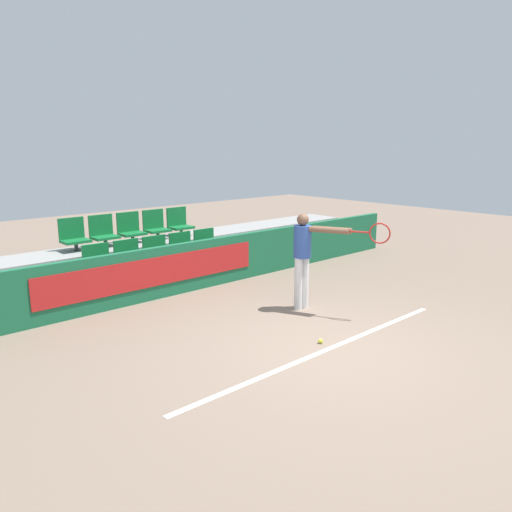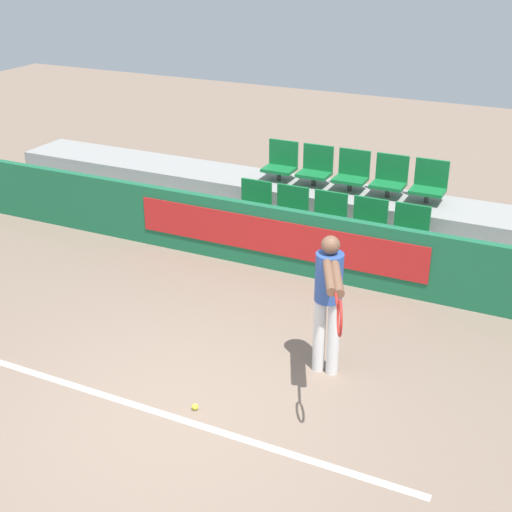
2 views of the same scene
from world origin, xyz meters
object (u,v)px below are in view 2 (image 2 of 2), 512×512
Objects in this scene: stadium_chair_1 at (290,209)px; stadium_chair_7 at (352,172)px; stadium_chair_3 at (368,223)px; tennis_player at (329,295)px; tennis_ball at (195,407)px; stadium_chair_6 at (316,167)px; stadium_chair_9 at (429,183)px; stadium_chair_0 at (254,203)px; stadium_chair_4 at (410,230)px; stadium_chair_8 at (390,178)px; stadium_chair_5 at (281,162)px; stadium_chair_2 at (328,216)px.

stadium_chair_7 is at bearing 59.31° from stadium_chair_1.
stadium_chair_3 is 1.00× the size of stadium_chair_7.
tennis_player is 23.94× the size of tennis_ball.
stadium_chair_6 and stadium_chair_9 have the same top height.
tennis_ball is at bearing -72.19° from stadium_chair_0.
stadium_chair_6 is at bearing 90.00° from stadium_chair_1.
stadium_chair_4 is 1.00× the size of stadium_chair_9.
tennis_player is at bearing -52.07° from stadium_chair_0.
stadium_chair_5 is at bearing 180.00° from stadium_chair_8.
stadium_chair_5 is 1.00× the size of stadium_chair_9.
stadium_chair_6 is at bearing 89.03° from tennis_player.
stadium_chair_7 is at bearing 91.23° from tennis_ball.
stadium_chair_1 is at bearing -150.68° from stadium_chair_9.
stadium_chair_1 is 1.20m from stadium_chair_7.
stadium_chair_2 is at bearing 180.00° from stadium_chair_3.
stadium_chair_9 reaches higher than stadium_chair_2.
stadium_chair_4 is at bearing -59.31° from stadium_chair_8.
stadium_chair_9 is 0.38× the size of tennis_player.
stadium_chair_5 is at bearing 157.16° from stadium_chair_4.
stadium_chair_3 is at bearing 180.00° from stadium_chair_4.
stadium_chair_3 and stadium_chair_4 have the same top height.
stadium_chair_4 is (2.35, 0.00, 0.00)m from stadium_chair_0.
stadium_chair_0 is at bearing 107.81° from tennis_ball.
stadium_chair_8 reaches higher than stadium_chair_4.
stadium_chair_2 is 9.21× the size of tennis_ball.
stadium_chair_0 is 1.58m from stadium_chair_7.
stadium_chair_1 is 1.17m from stadium_chair_3.
stadium_chair_8 is 5.09m from tennis_ball.
stadium_chair_5 is at bearing 180.00° from stadium_chair_7.
stadium_chair_0 is at bearing -139.89° from stadium_chair_7.
stadium_chair_4 is 2.05m from stadium_chair_6.
tennis_player is (1.06, -3.85, -0.02)m from stadium_chair_7.
stadium_chair_4 is 9.21× the size of tennis_ball.
stadium_chair_3 is at bearing -120.69° from stadium_chair_9.
stadium_chair_7 is (1.17, 0.99, 0.36)m from stadium_chair_0.
stadium_chair_7 reaches higher than tennis_ball.
stadium_chair_2 is 1.17m from stadium_chair_4.
stadium_chair_2 is at bearing -139.89° from stadium_chair_9.
stadium_chair_1 is at bearing 0.00° from stadium_chair_0.
stadium_chair_8 is at bearing 120.69° from stadium_chair_4.
stadium_chair_5 is (-0.59, 0.99, 0.36)m from stadium_chair_1.
stadium_chair_1 is at bearing -120.69° from stadium_chair_7.
stadium_chair_7 is at bearing 139.89° from stadium_chair_4.
stadium_chair_0 is 1.00× the size of stadium_chair_4.
stadium_chair_2 is at bearing 91.54° from tennis_ball.
stadium_chair_7 is at bearing 0.00° from stadium_chair_6.
stadium_chair_8 and stadium_chair_9 have the same top height.
stadium_chair_0 is 4.23m from tennis_ball.
stadium_chair_6 is (-1.76, 0.99, 0.36)m from stadium_chair_4.
stadium_chair_0 is 0.38× the size of tennis_player.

